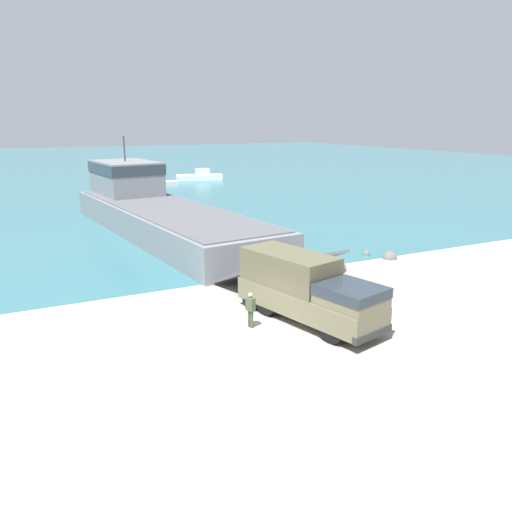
{
  "coord_description": "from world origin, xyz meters",
  "views": [
    {
      "loc": [
        -8.67,
        -18.6,
        9.12
      ],
      "look_at": [
        3.01,
        5.05,
        2.04
      ],
      "focal_mm": 35.0,
      "sensor_mm": 36.0,
      "label": 1
    }
  ],
  "objects": [
    {
      "name": "moored_boat_b",
      "position": [
        9.62,
        62.93,
        0.62
      ],
      "size": [
        5.04,
        5.57,
        1.88
      ],
      "rotation": [
        0.0,
        0.0,
        0.67
      ],
      "color": "#B22323",
      "rests_on": "ground_plane"
    },
    {
      "name": "shoreline_rock_a",
      "position": [
        9.39,
        6.48,
        0.0
      ],
      "size": [
        1.4,
        1.4,
        1.4
      ],
      "primitive_type": "sphere",
      "color": "#66605B",
      "rests_on": "ground_plane"
    },
    {
      "name": "shoreline_rock_c",
      "position": [
        9.38,
        6.94,
        0.0
      ],
      "size": [
        0.61,
        0.61,
        0.61
      ],
      "primitive_type": "sphere",
      "color": "gray",
      "rests_on": "ground_plane"
    },
    {
      "name": "military_truck",
      "position": [
        3.27,
        0.24,
        1.59
      ],
      "size": [
        4.16,
        8.04,
        3.1
      ],
      "rotation": [
        0.0,
        0.0,
        -1.33
      ],
      "color": "#6B664C",
      "rests_on": "ground_plane"
    },
    {
      "name": "shoreline_rock_d",
      "position": [
        13.61,
        8.72,
        0.0
      ],
      "size": [
        0.57,
        0.57,
        0.57
      ],
      "primitive_type": "sphere",
      "color": "#66605B",
      "rests_on": "ground_plane"
    },
    {
      "name": "moored_boat_a",
      "position": [
        19.42,
        58.98,
        0.61
      ],
      "size": [
        7.83,
        4.29,
        1.84
      ],
      "rotation": [
        0.0,
        0.0,
        1.32
      ],
      "color": "white",
      "rests_on": "ground_plane"
    },
    {
      "name": "water_surface",
      "position": [
        0.0,
        97.47,
        0.0
      ],
      "size": [
        240.0,
        180.0,
        0.01
      ],
      "primitive_type": "cube",
      "color": "#336B75",
      "rests_on": "ground_plane"
    },
    {
      "name": "mooring_bollard",
      "position": [
        9.32,
        5.74,
        0.4
      ],
      "size": [
        0.3,
        0.3,
        0.73
      ],
      "color": "#333338",
      "rests_on": "ground_plane"
    },
    {
      "name": "ground_plane",
      "position": [
        0.0,
        0.0,
        0.0
      ],
      "size": [
        240.0,
        240.0,
        0.0
      ],
      "primitive_type": "plane",
      "color": "#9E998E"
    },
    {
      "name": "shoreline_rock_b",
      "position": [
        14.37,
        7.15,
        0.0
      ],
      "size": [
        1.03,
        1.03,
        1.03
      ],
      "primitive_type": "sphere",
      "color": "#66605B",
      "rests_on": "ground_plane"
    },
    {
      "name": "soldier_on_ramp",
      "position": [
        0.54,
        0.61,
        0.97
      ],
      "size": [
        0.35,
        0.49,
        1.68
      ],
      "rotation": [
        0.0,
        0.0,
        0.27
      ],
      "color": "#3D4C33",
      "rests_on": "ground_plane"
    },
    {
      "name": "landing_craft",
      "position": [
        2.46,
        23.77,
        1.93
      ],
      "size": [
        10.19,
        33.46,
        7.88
      ],
      "rotation": [
        0.0,
        0.0,
        0.11
      ],
      "color": "gray",
      "rests_on": "ground_plane"
    },
    {
      "name": "moored_boat_c",
      "position": [
        10.8,
        54.13,
        0.44
      ],
      "size": [
        6.33,
        2.71,
        1.32
      ],
      "rotation": [
        0.0,
        0.0,
        4.81
      ],
      "color": "white",
      "rests_on": "ground_plane"
    }
  ]
}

